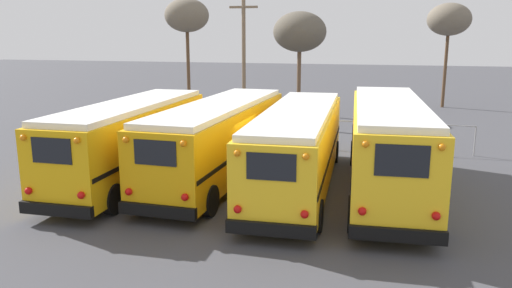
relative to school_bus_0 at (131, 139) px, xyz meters
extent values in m
plane|color=#424247|center=(4.71, 0.63, -1.67)|extent=(160.00, 160.00, 0.00)
cube|color=#EAAA0F|center=(0.00, 0.02, -0.06)|extent=(2.44, 9.59, 2.51)
cube|color=white|center=(0.00, 0.02, 1.29)|extent=(2.25, 9.21, 0.20)
cube|color=black|center=(0.06, -4.80, -1.14)|extent=(2.37, 0.23, 0.36)
cube|color=black|center=(0.06, -4.78, 0.63)|extent=(1.27, 0.05, 0.75)
sphere|color=red|center=(-0.81, -4.82, -0.63)|extent=(0.22, 0.22, 0.22)
sphere|color=orange|center=(-0.81, -4.82, 0.97)|extent=(0.18, 0.18, 0.18)
sphere|color=red|center=(0.93, -4.80, -0.63)|extent=(0.22, 0.22, 0.22)
sphere|color=orange|center=(0.93, -4.80, 0.97)|extent=(0.18, 0.18, 0.18)
cube|color=black|center=(-1.17, 0.00, -0.25)|extent=(0.15, 9.37, 0.14)
cube|color=black|center=(1.17, 0.03, -0.25)|extent=(0.15, 9.37, 0.14)
cylinder|color=black|center=(-1.12, 3.49, -1.17)|extent=(0.29, 1.00, 0.99)
cylinder|color=black|center=(1.03, 3.51, -1.17)|extent=(0.29, 1.00, 0.99)
cylinder|color=black|center=(-1.03, -3.48, -1.17)|extent=(0.29, 1.00, 0.99)
cylinder|color=black|center=(1.12, -3.45, -1.17)|extent=(0.29, 1.00, 0.99)
cube|color=#E5A00C|center=(3.14, 1.17, -0.09)|extent=(2.73, 10.63, 2.46)
cube|color=white|center=(3.14, 1.17, 1.24)|extent=(2.52, 10.20, 0.20)
cube|color=black|center=(2.97, -4.15, -1.14)|extent=(2.44, 0.28, 0.36)
cube|color=black|center=(2.97, -4.12, 0.59)|extent=(1.32, 0.07, 0.74)
sphere|color=red|center=(2.07, -4.13, -0.64)|extent=(0.22, 0.22, 0.22)
sphere|color=orange|center=(2.07, -4.13, 0.92)|extent=(0.18, 0.18, 0.18)
sphere|color=red|center=(3.87, -4.19, -0.64)|extent=(0.22, 0.22, 0.22)
sphere|color=orange|center=(3.87, -4.19, 0.92)|extent=(0.18, 0.18, 0.18)
cube|color=black|center=(1.93, 1.21, -0.27)|extent=(0.35, 10.34, 0.14)
cube|color=black|center=(4.35, 1.13, -0.27)|extent=(0.35, 10.34, 0.14)
cylinder|color=black|center=(2.15, 5.18, -1.17)|extent=(0.31, 1.01, 1.00)
cylinder|color=black|center=(4.38, 5.11, -1.17)|extent=(0.31, 1.01, 1.00)
cylinder|color=black|center=(1.90, -2.78, -1.17)|extent=(0.31, 1.01, 1.00)
cylinder|color=black|center=(4.13, -2.85, -1.17)|extent=(0.31, 1.01, 1.00)
cube|color=yellow|center=(6.28, 0.73, -0.12)|extent=(2.76, 10.83, 2.42)
cube|color=white|center=(6.28, 0.73, 1.19)|extent=(2.56, 10.39, 0.20)
cube|color=black|center=(6.48, -4.68, -1.15)|extent=(2.43, 0.29, 0.36)
cube|color=black|center=(6.47, -4.65, 0.54)|extent=(1.31, 0.08, 0.73)
sphere|color=red|center=(5.58, -4.72, -0.67)|extent=(0.22, 0.22, 0.22)
sphere|color=orange|center=(5.58, -4.72, 0.87)|extent=(0.18, 0.18, 0.18)
sphere|color=red|center=(7.37, -4.66, -0.67)|extent=(0.22, 0.22, 0.22)
sphere|color=orange|center=(7.37, -4.66, 0.87)|extent=(0.18, 0.18, 0.18)
cube|color=black|center=(5.08, 0.69, -0.30)|extent=(0.41, 10.53, 0.14)
cube|color=black|center=(7.48, 0.78, -0.30)|extent=(0.41, 10.53, 0.14)
cylinder|color=black|center=(5.02, 4.77, -1.19)|extent=(0.31, 0.97, 0.97)
cylinder|color=black|center=(7.24, 4.85, -1.19)|extent=(0.31, 0.97, 0.97)
cylinder|color=black|center=(5.32, -3.38, -1.19)|extent=(0.31, 0.97, 0.97)
cylinder|color=black|center=(7.53, -3.30, -1.19)|extent=(0.31, 0.97, 0.97)
cube|color=yellow|center=(9.42, 0.78, 0.07)|extent=(2.97, 10.30, 2.73)
cube|color=white|center=(9.42, 0.78, 1.54)|extent=(2.76, 9.88, 0.20)
cube|color=black|center=(9.71, -4.34, -1.11)|extent=(2.46, 0.34, 0.36)
cube|color=black|center=(9.71, -4.32, 0.82)|extent=(1.32, 0.10, 0.82)
sphere|color=red|center=(8.81, -4.40, -0.54)|extent=(0.22, 0.22, 0.22)
sphere|color=orange|center=(8.81, -4.40, 1.22)|extent=(0.18, 0.18, 0.18)
sphere|color=red|center=(10.61, -4.30, -0.54)|extent=(0.22, 0.22, 0.22)
sphere|color=orange|center=(10.61, -4.30, 1.22)|extent=(0.18, 0.18, 0.18)
cube|color=black|center=(8.21, 0.71, -0.13)|extent=(0.59, 9.96, 0.14)
cube|color=black|center=(10.63, 0.85, -0.13)|extent=(0.59, 9.96, 0.14)
cylinder|color=black|center=(8.09, 4.50, -1.13)|extent=(0.34, 1.09, 1.07)
cylinder|color=black|center=(10.32, 4.62, -1.13)|extent=(0.34, 1.09, 1.07)
cylinder|color=black|center=(8.51, -3.07, -1.13)|extent=(0.34, 1.09, 1.07)
cylinder|color=black|center=(10.75, -2.94, -1.13)|extent=(0.34, 1.09, 1.07)
cylinder|color=#75604C|center=(0.48, 14.07, 2.43)|extent=(0.24, 0.24, 8.20)
cube|color=#75604C|center=(0.48, 14.07, 5.55)|extent=(1.80, 0.14, 0.14)
cylinder|color=brown|center=(-4.91, 18.05, 1.35)|extent=(0.25, 0.25, 6.03)
ellipsoid|color=#6B6051|center=(-4.91, 18.05, 5.24)|extent=(3.21, 3.21, 2.41)
cylinder|color=brown|center=(13.69, 24.30, 1.22)|extent=(0.24, 0.24, 5.78)
ellipsoid|color=#6B6051|center=(13.69, 24.30, 5.00)|extent=(3.24, 3.24, 2.43)
cylinder|color=brown|center=(3.37, 18.09, 0.70)|extent=(0.28, 0.28, 4.73)
ellipsoid|color=#5B5447|center=(3.37, 18.09, 4.07)|extent=(3.67, 3.67, 2.75)
cylinder|color=#939399|center=(-4.00, 7.68, -0.97)|extent=(0.06, 0.06, 1.40)
cylinder|color=#939399|center=(-1.51, 7.68, -0.97)|extent=(0.06, 0.06, 1.40)
cylinder|color=#939399|center=(0.98, 7.68, -0.97)|extent=(0.06, 0.06, 1.40)
cylinder|color=#939399|center=(3.47, 7.68, -0.97)|extent=(0.06, 0.06, 1.40)
cylinder|color=#939399|center=(5.95, 7.68, -0.97)|extent=(0.06, 0.06, 1.40)
cylinder|color=#939399|center=(8.44, 7.68, -0.97)|extent=(0.06, 0.06, 1.40)
cylinder|color=#939399|center=(10.93, 7.68, -0.97)|extent=(0.06, 0.06, 1.40)
cylinder|color=#939399|center=(13.42, 7.68, -0.97)|extent=(0.06, 0.06, 1.40)
cylinder|color=#939399|center=(4.71, 7.68, -0.27)|extent=(17.42, 0.04, 0.04)
camera|label=1|loc=(9.17, -16.76, 3.87)|focal=35.00mm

